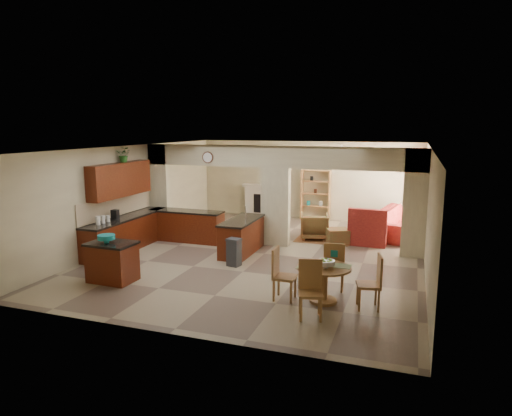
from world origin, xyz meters
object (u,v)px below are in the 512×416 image
(armchair, at_px, (314,226))
(sofa, at_px, (400,222))
(dining_table, at_px, (324,278))
(kitchen_island, at_px, (112,262))

(armchair, bearing_deg, sofa, -164.02)
(dining_table, bearing_deg, sofa, 79.14)
(dining_table, distance_m, sofa, 6.30)
(dining_table, relative_size, sofa, 0.37)
(sofa, distance_m, armchair, 2.74)
(kitchen_island, bearing_deg, sofa, 50.14)
(dining_table, bearing_deg, armchair, 103.91)
(kitchen_island, xyz_separation_m, armchair, (3.37, 5.17, -0.06))
(sofa, xyz_separation_m, armchair, (-2.39, -1.33, -0.03))
(sofa, bearing_deg, dining_table, 179.72)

